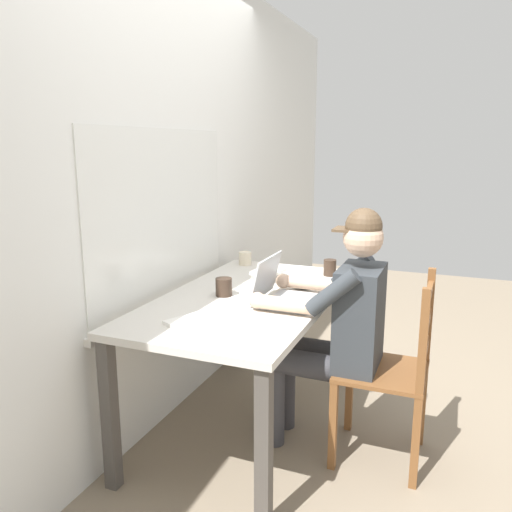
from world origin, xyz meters
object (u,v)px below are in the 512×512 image
Objects in this scene: seated_person at (338,319)px; computer_mouse at (302,286)px; coffee_mug_dark at (224,287)px; book_stack_main at (268,274)px; laptop at (281,291)px; coffee_mug_spare at (330,268)px; wooden_chair at (393,371)px; desk at (248,311)px; coffee_mug_white at (245,258)px.

seated_person reaches higher than computer_mouse.
coffee_mug_dark is at bearing 128.34° from computer_mouse.
laptop is at bearing -150.15° from book_stack_main.
coffee_mug_dark is 1.10× the size of coffee_mug_spare.
computer_mouse is at bearing 168.70° from coffee_mug_spare.
seated_person reaches higher than wooden_chair.
wooden_chair is 9.51× the size of computer_mouse.
computer_mouse is 0.47× the size of book_stack_main.
book_stack_main is at bearing -13.97° from coffee_mug_dark.
wooden_chair is at bearing -141.70° from coffee_mug_spare.
computer_mouse is at bearing 46.66° from seated_person.
coffee_mug_spare is at bearing -27.50° from desk.
desk is 1.22× the size of seated_person.
seated_person reaches higher than laptop.
desk is 12.20× the size of coffee_mug_dark.
desk is at bearing 87.91° from seated_person.
wooden_chair is at bearing -91.33° from desk.
seated_person is 1.04m from coffee_mug_white.
coffee_mug_white is 1.05× the size of coffee_mug_spare.
desk is at bearing 88.67° from wooden_chair.
laptop is at bearing 173.39° from computer_mouse.
coffee_mug_spare reaches higher than coffee_mug_white.
computer_mouse reaches higher than desk.
computer_mouse is 0.87× the size of coffee_mug_spare.
seated_person is 0.64m from coffee_mug_spare.
desk is 0.67m from coffee_mug_spare.
seated_person is 10.39× the size of coffee_mug_white.
wooden_chair reaches higher than coffee_mug_spare.
laptop is 2.88× the size of coffee_mug_spare.
wooden_chair is (-0.00, -0.28, -0.23)m from seated_person.
desk is 0.49m from seated_person.
coffee_mug_spare is at bearing 38.30° from wooden_chair.
coffee_mug_dark is 0.41m from book_stack_main.
coffee_mug_spare reaches higher than computer_mouse.
coffee_mug_spare is (0.63, -0.42, 0.00)m from coffee_mug_dark.
book_stack_main is (0.38, 0.22, -0.02)m from laptop.
coffee_mug_white is 0.72m from coffee_mug_dark.
wooden_chair reaches higher than coffee_mug_dark.
coffee_mug_dark is (-0.01, 0.32, -0.01)m from laptop.
laptop is 0.85m from coffee_mug_white.
coffee_mug_dark is (-0.70, -0.18, 0.00)m from coffee_mug_white.
wooden_chair is 0.67m from laptop.
laptop is (-0.02, 0.29, 0.12)m from seated_person.
coffee_mug_white is at bearing 35.63° from laptop.
wooden_chair is 1.30m from coffee_mug_white.
coffee_mug_white is at bearing 83.02° from coffee_mug_spare.
coffee_mug_white is at bearing 14.08° from coffee_mug_dark.
book_stack_main is (0.39, -0.10, -0.01)m from coffee_mug_dark.
coffee_mug_white is (0.69, 0.49, -0.01)m from laptop.
wooden_chair is 0.93m from book_stack_main.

